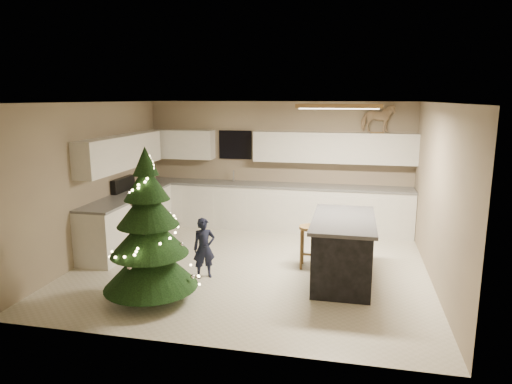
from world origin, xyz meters
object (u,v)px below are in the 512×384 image
(island, at_px, (343,249))
(rocking_horse, at_px, (378,118))
(christmas_tree, at_px, (149,239))
(bar_stool, at_px, (310,236))
(toddler, at_px, (204,248))

(island, xyz_separation_m, rocking_horse, (0.53, 2.61, 1.80))
(island, bearing_deg, christmas_tree, -153.99)
(island, relative_size, rocking_horse, 2.73)
(bar_stool, distance_m, toddler, 1.69)
(rocking_horse, bearing_deg, island, 168.84)
(bar_stool, height_order, christmas_tree, christmas_tree)
(rocking_horse, bearing_deg, christmas_tree, 142.03)
(island, xyz_separation_m, toddler, (-2.04, -0.32, -0.02))
(bar_stool, height_order, rocking_horse, rocking_horse)
(island, xyz_separation_m, christmas_tree, (-2.49, -1.21, 0.37))
(bar_stool, relative_size, rocking_horse, 1.09)
(christmas_tree, bearing_deg, island, 26.01)
(bar_stool, distance_m, christmas_tree, 2.58)
(island, height_order, christmas_tree, christmas_tree)
(christmas_tree, bearing_deg, rocking_horse, 51.79)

